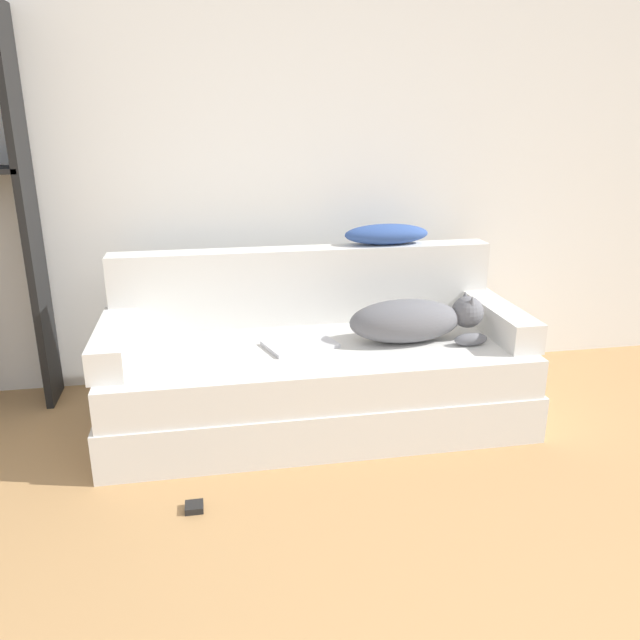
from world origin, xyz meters
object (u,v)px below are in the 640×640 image
throw_pillow (387,234)px  power_adapter (194,507)px  couch (316,383)px  laptop (300,344)px  dog (414,320)px

throw_pillow → power_adapter: bearing=-135.4°
couch → throw_pillow: bearing=40.0°
laptop → throw_pillow: size_ratio=0.82×
power_adapter → throw_pillow: bearing=44.6°
dog → power_adapter: dog is taller
power_adapter → laptop: bearing=50.9°
dog → throw_pillow: throw_pillow is taller
throw_pillow → power_adapter: size_ratio=6.44×
throw_pillow → dog: bearing=-86.0°
couch → throw_pillow: throw_pillow is taller
couch → power_adapter: size_ratio=28.76×
couch → laptop: 0.23m
couch → laptop: bearing=-167.6°
dog → power_adapter: 1.31m
couch → power_adapter: (-0.59, -0.64, -0.19)m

